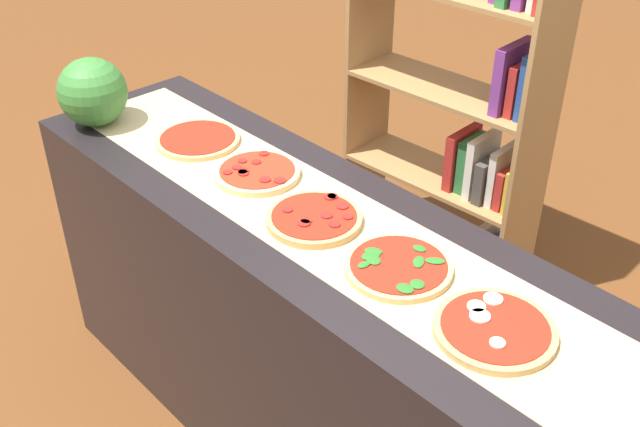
{
  "coord_description": "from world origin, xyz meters",
  "views": [
    {
      "loc": [
        1.22,
        -1.15,
        2.05
      ],
      "look_at": [
        0.0,
        0.0,
        0.94
      ],
      "focal_mm": 42.03,
      "sensor_mm": 36.0,
      "label": 1
    }
  ],
  "objects": [
    {
      "name": "counter",
      "position": [
        0.0,
        0.0,
        0.46
      ],
      "size": [
        2.17,
        0.57,
        0.92
      ],
      "primitive_type": "cube",
      "color": "black",
      "rests_on": "ground_plane"
    },
    {
      "name": "parchment_paper",
      "position": [
        0.0,
        0.0,
        0.92
      ],
      "size": [
        2.05,
        0.35,
        0.0
      ],
      "primitive_type": "cube",
      "color": "tan",
      "rests_on": "counter"
    },
    {
      "name": "pizza_plain_0",
      "position": [
        -0.59,
        0.02,
        0.93
      ],
      "size": [
        0.27,
        0.27,
        0.02
      ],
      "color": "#DBB26B",
      "rests_on": "parchment_paper"
    },
    {
      "name": "pizza_pepperoni_1",
      "position": [
        -0.3,
        0.02,
        0.94
      ],
      "size": [
        0.25,
        0.25,
        0.03
      ],
      "color": "#E5C17F",
      "rests_on": "parchment_paper"
    },
    {
      "name": "pizza_pepperoni_2",
      "position": [
        0.0,
        -0.02,
        0.94
      ],
      "size": [
        0.26,
        0.26,
        0.03
      ],
      "color": "tan",
      "rests_on": "parchment_paper"
    },
    {
      "name": "pizza_spinach_3",
      "position": [
        0.29,
        -0.01,
        0.93
      ],
      "size": [
        0.27,
        0.27,
        0.02
      ],
      "color": "#DBB26B",
      "rests_on": "parchment_paper"
    },
    {
      "name": "pizza_mozzarella_4",
      "position": [
        0.59,
        -0.03,
        0.93
      ],
      "size": [
        0.27,
        0.27,
        0.03
      ],
      "color": "tan",
      "rests_on": "parchment_paper"
    },
    {
      "name": "watermelon",
      "position": [
        -0.93,
        -0.15,
        1.04
      ],
      "size": [
        0.23,
        0.23,
        0.23
      ],
      "primitive_type": "sphere",
      "color": "#387A33",
      "rests_on": "counter"
    },
    {
      "name": "bookshelf",
      "position": [
        -0.34,
        1.13,
        0.78
      ],
      "size": [
        0.86,
        0.34,
        1.63
      ],
      "color": "#A87A47",
      "rests_on": "ground_plane"
    }
  ]
}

